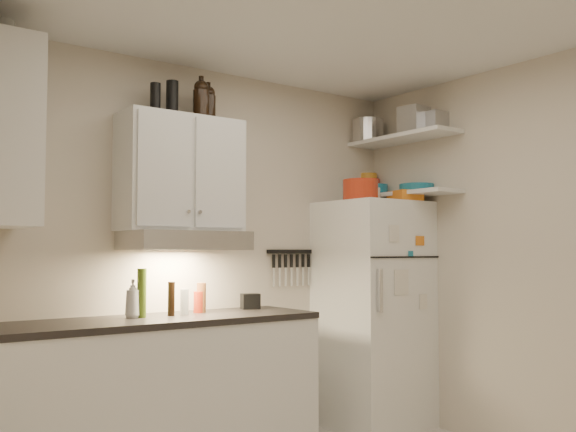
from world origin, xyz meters
TOP-DOWN VIEW (x-y plane):
  - ceiling at (0.00, 0.00)m, footprint 3.20×3.00m
  - back_wall at (0.00, 1.51)m, footprint 3.20×0.02m
  - left_wall at (-1.61, 0.00)m, footprint 0.02×3.00m
  - right_wall at (1.61, 0.00)m, footprint 0.02×3.00m
  - base_cabinet at (-0.55, 1.20)m, footprint 2.10×0.60m
  - countertop at (-0.55, 1.20)m, footprint 2.10×0.62m
  - upper_cabinet at (-0.30, 1.33)m, footprint 0.80×0.33m
  - side_cabinet at (-1.44, 1.20)m, footprint 0.33×0.55m
  - range_hood at (-0.30, 1.27)m, footprint 0.76×0.46m
  - fridge at (1.25, 1.16)m, footprint 0.70×0.68m
  - shelf_hi at (1.45, 1.02)m, footprint 0.30×0.95m
  - shelf_lo at (1.45, 1.02)m, footprint 0.30×0.95m
  - knife_strip at (0.70, 1.49)m, footprint 0.42×0.02m
  - dutch_oven at (1.03, 1.05)m, footprint 0.27×0.27m
  - book_stack at (1.38, 0.95)m, footprint 0.25×0.28m
  - spice_jar at (1.23, 1.10)m, footprint 0.08×0.08m
  - stock_pot at (1.41, 1.38)m, footprint 0.26×0.26m
  - tin_a at (1.42, 0.88)m, footprint 0.22×0.20m
  - tin_b at (1.53, 0.77)m, footprint 0.16×0.16m
  - bowl_teal at (1.49, 1.40)m, footprint 0.24×0.24m
  - bowl_orange at (1.52, 1.49)m, footprint 0.19×0.19m
  - bowl_yellow at (1.52, 1.49)m, footprint 0.15×0.15m
  - plates at (1.52, 0.96)m, footprint 0.30×0.30m
  - growler_a at (-0.20, 1.26)m, footprint 0.13×0.13m
  - growler_b at (-0.11, 1.33)m, footprint 0.12×0.12m
  - thermos_a at (-0.37, 1.33)m, footprint 0.10×0.10m
  - thermos_b at (-0.49, 1.32)m, footprint 0.07×0.07m
  - side_jar at (-1.41, 1.31)m, footprint 0.16×0.16m
  - soap_bottle at (-0.65, 1.26)m, footprint 0.12×0.12m
  - pepper_mill at (-0.15, 1.31)m, footprint 0.07×0.07m
  - oil_bottle at (-0.60, 1.25)m, footprint 0.08×0.08m
  - vinegar_bottle at (-0.41, 1.24)m, footprint 0.06×0.06m
  - clear_bottle at (-0.30, 1.26)m, footprint 0.06×0.06m
  - red_jar at (-0.17, 1.32)m, footprint 0.09×0.09m
  - caddy at (0.25, 1.35)m, footprint 0.14×0.12m

SIDE VIEW (x-z plane):
  - base_cabinet at x=-0.55m, z-range 0.00..0.88m
  - fridge at x=1.25m, z-range 0.00..1.70m
  - countertop at x=-0.55m, z-range 0.88..0.92m
  - caddy at x=0.25m, z-range 0.92..1.03m
  - red_jar at x=-0.17m, z-range 0.92..1.06m
  - clear_bottle at x=-0.30m, z-range 0.92..1.08m
  - pepper_mill at x=-0.15m, z-range 0.92..1.12m
  - vinegar_bottle at x=-0.41m, z-range 0.92..1.13m
  - soap_bottle at x=-0.65m, z-range 0.92..1.18m
  - oil_bottle at x=-0.60m, z-range 0.92..1.22m
  - back_wall at x=0.00m, z-range 0.00..2.60m
  - left_wall at x=-1.61m, z-range 0.00..2.60m
  - right_wall at x=1.61m, z-range 0.00..2.60m
  - knife_strip at x=0.70m, z-range 1.31..1.33m
  - range_hood at x=-0.30m, z-range 1.33..1.45m
  - book_stack at x=1.38m, z-range 1.70..1.78m
  - spice_jar at x=1.23m, z-range 1.70..1.81m
  - shelf_lo at x=1.45m, z-range 1.75..1.77m
  - dutch_oven at x=1.03m, z-range 1.70..1.85m
  - plates at x=1.52m, z-range 1.77..1.84m
  - bowl_teal at x=1.49m, z-range 1.77..1.87m
  - upper_cabinet at x=-0.30m, z-range 1.45..2.20m
  - bowl_orange at x=1.52m, z-range 1.87..1.93m
  - side_cabinet at x=-1.44m, z-range 1.45..2.45m
  - bowl_yellow at x=1.52m, z-range 1.93..1.98m
  - shelf_hi at x=1.45m, z-range 2.19..2.22m
  - tin_b at x=1.53m, z-range 2.21..2.37m
  - thermos_b at x=-0.49m, z-range 2.20..2.39m
  - stock_pot at x=1.41m, z-range 2.21..2.40m
  - tin_a at x=1.42m, z-range 2.21..2.41m
  - thermos_a at x=-0.37m, z-range 2.20..2.43m
  - growler_b at x=-0.11m, z-range 2.20..2.44m
  - growler_a at x=-0.20m, z-range 2.20..2.45m
  - side_jar at x=-1.41m, z-range 2.45..2.63m
  - ceiling at x=0.00m, z-range 2.60..2.62m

